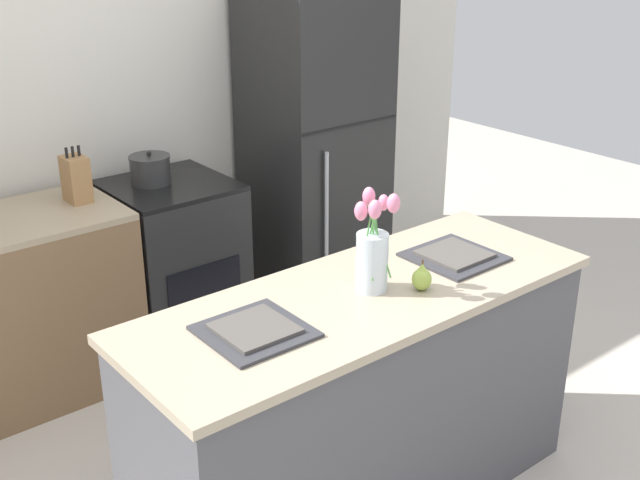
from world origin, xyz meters
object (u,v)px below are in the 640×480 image
at_px(refrigerator, 314,151).
at_px(plate_setting_right, 454,255).
at_px(flower_vase, 373,251).
at_px(knife_block, 76,179).
at_px(stove_range, 175,264).
at_px(pear_figurine, 422,278).
at_px(plate_setting_left, 254,330).
at_px(cooking_pot, 150,169).

xyz_separation_m(refrigerator, plate_setting_right, (-0.58, -1.60, 0.04)).
relative_size(flower_vase, plate_setting_right, 1.16).
xyz_separation_m(flower_vase, knife_block, (-0.40, 1.64, -0.07)).
bearing_deg(stove_range, pear_figurine, -87.58).
bearing_deg(flower_vase, plate_setting_left, 179.36).
bearing_deg(refrigerator, plate_setting_right, -109.83).
bearing_deg(flower_vase, plate_setting_right, 0.74).
xyz_separation_m(refrigerator, pear_figurine, (-0.88, -1.71, 0.08)).
bearing_deg(knife_block, cooking_pot, 3.15).
distance_m(flower_vase, plate_setting_left, 0.53).
height_order(plate_setting_right, knife_block, knife_block).
height_order(stove_range, refrigerator, refrigerator).
distance_m(flower_vase, cooking_pot, 1.66).
height_order(stove_range, plate_setting_left, plate_setting_left).
bearing_deg(pear_figurine, plate_setting_left, 169.71).
distance_m(plate_setting_left, plate_setting_right, 0.95).
height_order(pear_figurine, plate_setting_right, pear_figurine).
xyz_separation_m(pear_figurine, knife_block, (-0.54, 1.75, 0.03)).
bearing_deg(plate_setting_right, pear_figurine, -158.71).
xyz_separation_m(stove_range, plate_setting_left, (-0.57, -1.60, 0.49)).
xyz_separation_m(stove_range, plate_setting_right, (0.37, -1.60, 0.49)).
relative_size(stove_range, refrigerator, 0.50).
height_order(stove_range, flower_vase, flower_vase).
bearing_deg(stove_range, knife_block, 175.64).
bearing_deg(pear_figurine, cooking_pot, 94.51).
bearing_deg(plate_setting_left, cooking_pot, 72.98).
distance_m(refrigerator, cooking_pot, 1.02).
height_order(flower_vase, pear_figurine, flower_vase).
xyz_separation_m(refrigerator, cooking_pot, (-1.02, 0.06, 0.08)).
height_order(stove_range, plate_setting_right, plate_setting_right).
relative_size(plate_setting_left, knife_block, 1.20).
relative_size(refrigerator, knife_block, 6.65).
height_order(flower_vase, plate_setting_right, flower_vase).
distance_m(refrigerator, flower_vase, 1.91).
height_order(plate_setting_left, plate_setting_right, same).
height_order(stove_range, pear_figurine, pear_figurine).
bearing_deg(pear_figurine, flower_vase, 141.15).
height_order(plate_setting_left, cooking_pot, cooking_pot).
bearing_deg(knife_block, flower_vase, -76.29).
relative_size(pear_figurine, plate_setting_right, 0.36).
xyz_separation_m(plate_setting_right, cooking_pot, (-0.44, 1.65, 0.03)).
bearing_deg(plate_setting_left, flower_vase, -0.64).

